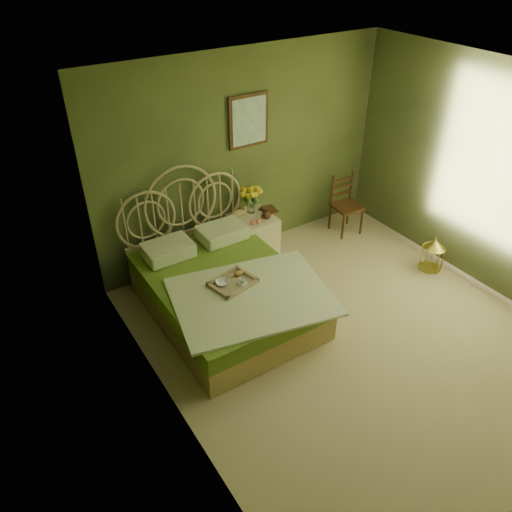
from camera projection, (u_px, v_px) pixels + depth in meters
floor at (356, 340)px, 5.35m from camera, size 4.50×4.50×0.00m
ceiling at (394, 96)px, 3.89m from camera, size 4.50×4.50×0.00m
wall_back at (245, 156)px, 6.19m from camera, size 4.00×0.00×4.00m
wall_left at (175, 314)px, 3.73m from camera, size 0.00×4.50×4.50m
wall_right at (505, 186)px, 5.51m from camera, size 0.00×4.50×4.50m
wall_art at (249, 121)px, 5.93m from camera, size 0.54×0.04×0.64m
bed at (224, 288)px, 5.59m from camera, size 1.80×2.28×1.41m
nightstand at (253, 231)px, 6.51m from camera, size 0.53×0.53×1.01m
chair at (344, 200)px, 7.00m from camera, size 0.41×0.41×0.84m
birdcage at (432, 255)px, 6.33m from camera, size 0.28×0.28×0.42m
book_lower at (264, 212)px, 6.47m from camera, size 0.19×0.23×0.02m
book_upper at (264, 211)px, 6.45m from camera, size 0.20×0.25×0.02m
cereal_bowl at (222, 283)px, 5.26m from camera, size 0.18×0.18×0.04m
coffee_cup at (242, 281)px, 5.26m from camera, size 0.08×0.08×0.07m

